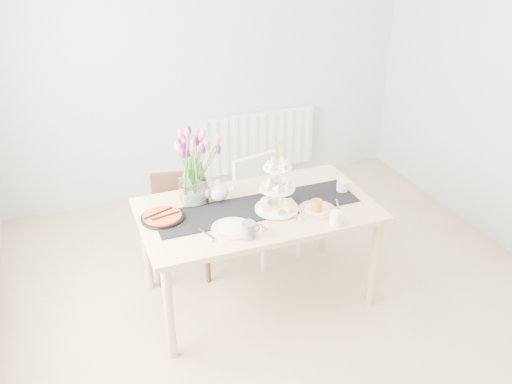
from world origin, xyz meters
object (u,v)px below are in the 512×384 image
object	(u,v)px
chair_white	(263,200)
radiator	(258,141)
mug_orange	(316,207)
tulip_vase	(192,158)
cream_jug	(342,186)
mug_grey	(249,230)
tart_tin	(162,217)
teapot	(218,192)
dining_table	(258,217)
plate_left	(232,229)
mug_white	(336,218)
cake_stand	(277,194)
chair_brown	(179,217)
plate_right	(317,210)

from	to	relation	value
chair_white	radiator	bearing A→B (deg)	56.49
mug_orange	tulip_vase	bearing A→B (deg)	115.72
cream_jug	mug_grey	size ratio (longest dim) A/B	0.79
tart_tin	mug_grey	bearing A→B (deg)	-41.67
teapot	dining_table	bearing A→B (deg)	-17.43
mug_grey	plate_left	world-z (taller)	mug_grey
tulip_vase	mug_grey	world-z (taller)	tulip_vase
tart_tin	mug_white	xyz separation A→B (m)	(1.03, -0.46, 0.03)
cake_stand	mug_grey	xyz separation A→B (m)	(-0.29, -0.25, -0.07)
chair_white	chair_brown	bearing A→B (deg)	164.76
tulip_vase	mug_white	world-z (taller)	tulip_vase
mug_grey	mug_white	size ratio (longest dim) A/B	1.10
dining_table	teapot	world-z (taller)	teapot
radiator	chair_brown	xyz separation A→B (m)	(-1.11, -1.21, 0.00)
chair_brown	mug_orange	size ratio (longest dim) A/B	8.54
teapot	tart_tin	distance (m)	0.44
teapot	mug_white	bearing A→B (deg)	-20.35
chair_white	mug_white	distance (m)	1.01
dining_table	mug_white	distance (m)	0.56
mug_grey	chair_brown	bearing A→B (deg)	100.96
teapot	plate_right	xyz separation A→B (m)	(0.58, -0.37, -0.07)
cake_stand	cream_jug	size ratio (longest dim) A/B	5.36
teapot	mug_grey	size ratio (longest dim) A/B	2.23
tart_tin	mug_grey	world-z (taller)	mug_grey
tulip_vase	mug_grey	bearing A→B (deg)	-70.53
cream_jug	plate_right	world-z (taller)	cream_jug
teapot	cake_stand	bearing A→B (deg)	-16.04
cream_jug	mug_grey	xyz separation A→B (m)	(-0.84, -0.34, 0.01)
radiator	cream_jug	distance (m)	1.81
mug_grey	plate_right	distance (m)	0.57
radiator	cake_stand	world-z (taller)	cake_stand
cream_jug	mug_grey	distance (m)	0.91
radiator	tulip_vase	xyz separation A→B (m)	(-1.07, -1.55, 0.64)
teapot	tart_tin	bearing A→B (deg)	-141.66
dining_table	chair_brown	bearing A→B (deg)	126.65
tart_tin	mug_orange	size ratio (longest dim) A/B	3.08
cream_jug	plate_left	bearing A→B (deg)	-147.58
tulip_vase	chair_brown	bearing A→B (deg)	96.87
chair_brown	plate_left	world-z (taller)	chair_brown
teapot	mug_white	size ratio (longest dim) A/B	2.45
mug_orange	cake_stand	bearing A→B (deg)	118.51
chair_brown	tulip_vase	size ratio (longest dim) A/B	1.27
dining_table	cake_stand	distance (m)	0.24
mug_orange	plate_left	world-z (taller)	mug_orange
mug_white	chair_white	bearing A→B (deg)	109.40
chair_brown	chair_white	xyz separation A→B (m)	(0.69, -0.01, 0.03)
dining_table	chair_white	world-z (taller)	chair_white
cake_stand	tulip_vase	bearing A→B (deg)	147.92
teapot	mug_grey	bearing A→B (deg)	-63.09
chair_brown	mug_grey	bearing A→B (deg)	-65.31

